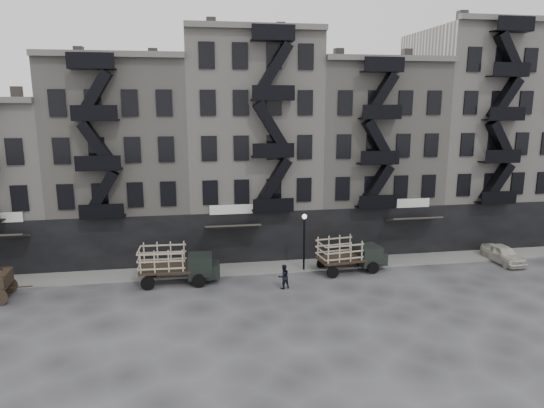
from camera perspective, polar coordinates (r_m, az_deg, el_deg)
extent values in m
plane|color=#38383A|center=(32.66, -0.42, -9.77)|extent=(140.00, 140.00, 0.00)
cube|color=slate|center=(36.11, -1.35, -7.47)|extent=(55.00, 2.50, 0.15)
cube|color=#4C4744|center=(41.97, -27.70, 11.33)|extent=(0.70, 0.70, 1.20)
cube|color=gray|center=(40.58, -16.86, 4.96)|extent=(10.00, 10.00, 15.00)
cube|color=black|center=(36.83, -17.30, -4.49)|extent=(10.00, 0.35, 4.00)
cube|color=#595651|center=(35.35, -18.73, 16.40)|extent=(10.00, 0.50, 0.40)
cube|color=#4C4744|center=(40.97, -21.90, 16.06)|extent=(0.70, 0.70, 1.20)
cube|color=#4C4744|center=(40.22, -13.91, 16.64)|extent=(0.70, 0.70, 1.20)
cube|color=#A8A39A|center=(40.40, -2.66, 6.86)|extent=(10.00, 10.00, 17.00)
cube|color=black|center=(36.75, -1.65, -3.97)|extent=(10.00, 0.35, 4.00)
cube|color=#595651|center=(35.50, -1.76, 20.24)|extent=(10.00, 0.50, 0.40)
cube|color=#4C4744|center=(40.38, -7.29, 19.72)|extent=(0.70, 0.70, 1.20)
cube|color=#4C4744|center=(40.98, 0.90, 19.70)|extent=(0.70, 0.70, 1.20)
cube|color=gray|center=(42.83, 10.83, 5.61)|extent=(10.00, 10.00, 15.00)
cube|color=black|center=(39.30, 12.98, -3.22)|extent=(10.00, 0.35, 4.00)
cube|color=#595651|center=(37.92, 14.07, 16.33)|extent=(10.00, 0.50, 0.40)
cube|color=#4C4744|center=(41.79, 7.24, 16.70)|extent=(0.70, 0.70, 1.20)
cube|color=#4C4744|center=(43.65, 14.47, 16.22)|extent=(0.70, 0.70, 1.20)
cube|color=#A8A39A|center=(47.08, 22.50, 7.31)|extent=(10.00, 10.00, 18.00)
cube|color=black|center=(44.03, 25.13, -2.44)|extent=(10.00, 0.35, 4.00)
cube|color=#595651|center=(43.12, 27.30, 18.85)|extent=(10.00, 0.50, 0.40)
cube|color=#4C4744|center=(45.93, 20.14, 19.43)|extent=(0.70, 0.70, 1.20)
cube|color=#4C4744|center=(48.77, 26.09, 18.49)|extent=(0.70, 0.70, 1.20)
cylinder|color=black|center=(34.96, 3.79, -4.84)|extent=(0.14, 0.14, 4.00)
sphere|color=silver|center=(34.41, 3.84, -1.49)|extent=(0.36, 0.36, 0.36)
cylinder|color=black|center=(35.74, -28.60, -8.40)|extent=(1.11, 0.15, 1.11)
cube|color=black|center=(34.51, -28.88, -7.62)|extent=(0.58, 1.63, 0.80)
cube|color=black|center=(33.70, -12.39, -7.45)|extent=(3.48, 2.11, 0.18)
cube|color=black|center=(33.54, -8.44, -7.20)|extent=(1.66, 1.86, 1.51)
cube|color=black|center=(33.63, -6.87, -7.65)|extent=(0.85, 1.53, 0.90)
cylinder|color=black|center=(32.84, -8.60, -8.94)|extent=(0.91, 0.25, 0.90)
cylinder|color=black|center=(34.72, -8.55, -7.76)|extent=(0.91, 0.25, 0.90)
cylinder|color=black|center=(33.09, -14.42, -9.03)|extent=(0.91, 0.25, 0.90)
cylinder|color=black|center=(34.96, -14.04, -7.86)|extent=(0.91, 0.25, 0.90)
cube|color=black|center=(35.42, 8.13, -6.42)|extent=(3.44, 2.30, 0.17)
cube|color=black|center=(36.33, 11.27, -5.90)|extent=(1.72, 1.89, 1.42)
cube|color=black|center=(36.81, 12.43, -6.18)|extent=(0.94, 1.51, 0.85)
cylinder|color=black|center=(35.70, 11.81, -7.37)|extent=(0.87, 0.32, 0.85)
cylinder|color=black|center=(37.28, 10.42, -6.47)|extent=(0.87, 0.32, 0.85)
cylinder|color=black|center=(34.38, 7.17, -7.97)|extent=(0.87, 0.32, 0.85)
cylinder|color=black|center=(36.01, 5.95, -7.00)|extent=(0.87, 0.32, 0.85)
imported|color=beige|center=(41.17, 25.55, -5.33)|extent=(1.74, 4.05, 1.36)
imported|color=black|center=(32.20, 1.37, -8.53)|extent=(0.95, 0.84, 1.64)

